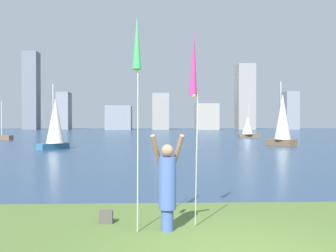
% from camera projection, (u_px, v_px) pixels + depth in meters
% --- Properties ---
extents(ground, '(120.00, 138.00, 0.12)m').
position_uv_depth(ground, '(163.00, 137.00, 57.32)').
color(ground, '#4C662D').
extents(person, '(0.68, 0.50, 1.86)m').
position_uv_depth(person, '(167.00, 183.00, 7.67)').
color(person, '#3F59A5').
rests_on(person, ground).
extents(kite_flag_left, '(0.16, 0.60, 4.07)m').
position_uv_depth(kite_flag_left, '(137.00, 50.00, 7.39)').
color(kite_flag_left, '#B2B2B7').
rests_on(kite_flag_left, ground).
extents(kite_flag_right, '(0.16, 0.99, 3.96)m').
position_uv_depth(kite_flag_right, '(194.00, 68.00, 8.28)').
color(kite_flag_right, '#B2B2B7').
rests_on(kite_flag_right, ground).
extents(bag, '(0.27, 0.20, 0.26)m').
position_uv_depth(bag, '(106.00, 217.00, 8.25)').
color(bag, '#4C4742').
rests_on(bag, ground).
extents(sailboat_3, '(2.24, 2.93, 5.67)m').
position_uv_depth(sailboat_3, '(282.00, 121.00, 35.13)').
color(sailboat_3, brown).
rests_on(sailboat_3, ground).
extents(sailboat_5, '(2.84, 1.52, 4.47)m').
position_uv_depth(sailboat_5, '(248.00, 127.00, 52.16)').
color(sailboat_5, brown).
rests_on(sailboat_5, ground).
extents(sailboat_6, '(2.10, 2.68, 4.97)m').
position_uv_depth(sailboat_6, '(55.00, 123.00, 30.51)').
color(sailboat_6, '#2D6084').
rests_on(sailboat_6, ground).
extents(sailboat_7, '(2.94, 1.88, 4.44)m').
position_uv_depth(sailboat_7, '(2.00, 137.00, 46.12)').
color(sailboat_7, brown).
rests_on(sailboat_7, ground).
extents(skyline_tower_0, '(3.74, 4.21, 20.56)m').
position_uv_depth(skyline_tower_0, '(31.00, 91.00, 105.73)').
color(skyline_tower_0, slate).
rests_on(skyline_tower_0, ground).
extents(skyline_tower_1, '(3.21, 5.12, 9.93)m').
position_uv_depth(skyline_tower_1, '(64.00, 111.00, 107.06)').
color(skyline_tower_1, gray).
rests_on(skyline_tower_1, ground).
extents(skyline_tower_2, '(6.51, 6.57, 6.18)m').
position_uv_depth(skyline_tower_2, '(119.00, 118.00, 102.86)').
color(skyline_tower_2, gray).
rests_on(skyline_tower_2, ground).
extents(skyline_tower_3, '(4.31, 7.10, 9.49)m').
position_uv_depth(skyline_tower_3, '(160.00, 112.00, 106.08)').
color(skyline_tower_3, gray).
rests_on(skyline_tower_3, ground).
extents(skyline_tower_4, '(5.83, 5.71, 6.76)m').
position_uv_depth(skyline_tower_4, '(207.00, 117.00, 103.89)').
color(skyline_tower_4, gray).
rests_on(skyline_tower_4, ground).
extents(skyline_tower_5, '(4.59, 5.61, 17.44)m').
position_uv_depth(skyline_tower_5, '(245.00, 97.00, 107.35)').
color(skyline_tower_5, gray).
rests_on(skyline_tower_5, ground).
extents(skyline_tower_6, '(3.47, 5.97, 10.11)m').
position_uv_depth(skyline_tower_6, '(290.00, 111.00, 107.55)').
color(skyline_tower_6, gray).
rests_on(skyline_tower_6, ground).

